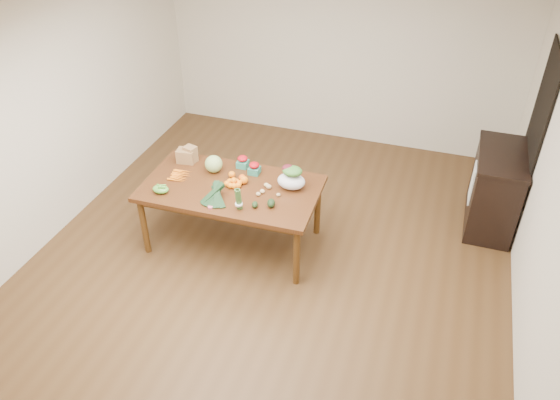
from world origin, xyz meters
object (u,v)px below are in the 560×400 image
(cabbage, at_px, (214,164))
(mandarin_cluster, at_px, (234,182))
(asparagus_bundle, at_px, (239,199))
(salad_bag, at_px, (291,179))
(kale_bunch, at_px, (214,196))
(cabinet, at_px, (495,189))
(dining_table, at_px, (233,215))
(paper_bag, at_px, (186,154))

(cabbage, bearing_deg, mandarin_cluster, -31.63)
(asparagus_bundle, height_order, salad_bag, asparagus_bundle)
(mandarin_cluster, height_order, kale_bunch, kale_bunch)
(cabinet, distance_m, mandarin_cluster, 2.98)
(dining_table, bearing_deg, asparagus_bundle, -57.55)
(mandarin_cluster, relative_size, kale_bunch, 0.45)
(dining_table, xyz_separation_m, salad_bag, (0.62, 0.18, 0.49))
(cabinet, bearing_deg, dining_table, -154.77)
(cabinet, xyz_separation_m, asparagus_bundle, (-2.48, -1.63, 0.40))
(dining_table, bearing_deg, paper_bag, 153.75)
(cabinet, height_order, mandarin_cluster, cabinet)
(paper_bag, bearing_deg, cabbage, -13.91)
(cabbage, xyz_separation_m, salad_bag, (0.91, -0.04, 0.02))
(cabinet, xyz_separation_m, kale_bunch, (-2.76, -1.61, 0.36))
(cabinet, height_order, salad_bag, salad_bag)
(dining_table, distance_m, cabinet, 3.00)
(cabinet, height_order, kale_bunch, cabinet)
(cabbage, height_order, salad_bag, salad_bag)
(asparagus_bundle, bearing_deg, mandarin_cluster, 117.75)
(kale_bunch, relative_size, salad_bag, 1.34)
(salad_bag, bearing_deg, cabinet, 27.69)
(dining_table, height_order, cabinet, cabinet)
(dining_table, distance_m, asparagus_bundle, 0.66)
(paper_bag, bearing_deg, salad_bag, -6.00)
(mandarin_cluster, relative_size, salad_bag, 0.60)
(mandarin_cluster, bearing_deg, asparagus_bundle, -60.98)
(cabbage, relative_size, asparagus_bundle, 0.77)
(cabbage, distance_m, kale_bunch, 0.60)
(mandarin_cluster, bearing_deg, cabbage, 148.37)
(kale_bunch, bearing_deg, asparagus_bundle, -6.72)
(dining_table, bearing_deg, cabinet, 23.96)
(asparagus_bundle, bearing_deg, kale_bunch, 173.28)
(paper_bag, distance_m, salad_bag, 1.29)
(dining_table, distance_m, kale_bunch, 0.56)
(mandarin_cluster, height_order, salad_bag, salad_bag)
(salad_bag, bearing_deg, cabbage, 177.42)
(paper_bag, height_order, kale_bunch, paper_bag)
(mandarin_cluster, bearing_deg, dining_table, -139.47)
(paper_bag, height_order, salad_bag, salad_bag)
(cabbage, relative_size, mandarin_cluster, 1.07)
(dining_table, relative_size, cabinet, 1.83)
(kale_bunch, bearing_deg, paper_bag, 133.02)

